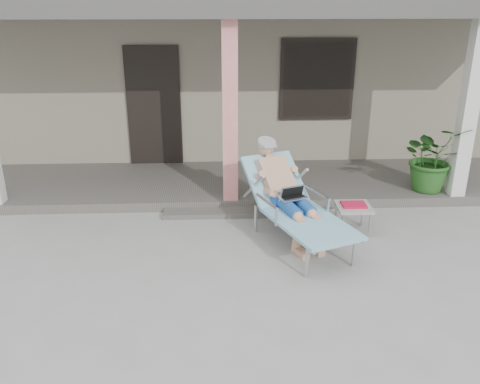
{
  "coord_description": "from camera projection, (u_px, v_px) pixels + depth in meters",
  "views": [
    {
      "loc": [
        -0.2,
        -5.05,
        3.05
      ],
      "look_at": [
        0.07,
        0.6,
        0.85
      ],
      "focal_mm": 38.0,
      "sensor_mm": 36.0,
      "label": 1
    }
  ],
  "objects": [
    {
      "name": "porch_deck",
      "position": [
        229.0,
        183.0,
        8.58
      ],
      "size": [
        10.0,
        2.0,
        0.15
      ],
      "primitive_type": "cube",
      "color": "#605B56",
      "rests_on": "ground"
    },
    {
      "name": "house",
      "position": [
        224.0,
        62.0,
        11.26
      ],
      "size": [
        10.4,
        5.4,
        3.3
      ],
      "color": "gray",
      "rests_on": "ground"
    },
    {
      "name": "ground",
      "position": [
        236.0,
        280.0,
        5.81
      ],
      "size": [
        60.0,
        60.0,
        0.0
      ],
      "primitive_type": "plane",
      "color": "#9E9E99",
      "rests_on": "ground"
    },
    {
      "name": "porch_overhang",
      "position": [
        228.0,
        14.0,
        7.55
      ],
      "size": [
        10.0,
        2.3,
        2.85
      ],
      "color": "silver",
      "rests_on": "porch_deck"
    },
    {
      "name": "porch_step",
      "position": [
        231.0,
        213.0,
        7.52
      ],
      "size": [
        2.0,
        0.3,
        0.07
      ],
      "primitive_type": "cube",
      "color": "#605B56",
      "rests_on": "ground"
    },
    {
      "name": "potted_palm",
      "position": [
        433.0,
        158.0,
        7.92
      ],
      "size": [
        0.99,
        0.87,
        1.07
      ],
      "primitive_type": "imported",
      "rotation": [
        0.0,
        0.0,
        0.04
      ],
      "color": "#26591E",
      "rests_on": "porch_deck"
    },
    {
      "name": "lounger",
      "position": [
        291.0,
        182.0,
        6.54
      ],
      "size": [
        1.41,
        2.07,
        1.31
      ],
      "rotation": [
        0.0,
        0.0,
        0.38
      ],
      "color": "#B7B7BC",
      "rests_on": "ground"
    },
    {
      "name": "side_table",
      "position": [
        354.0,
        208.0,
        6.88
      ],
      "size": [
        0.47,
        0.47,
        0.41
      ],
      "rotation": [
        0.0,
        0.0,
        -0.02
      ],
      "color": "#A2A29E",
      "rests_on": "ground"
    }
  ]
}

